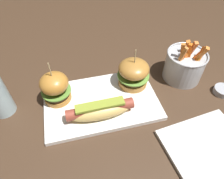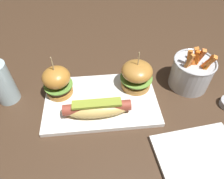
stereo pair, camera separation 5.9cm
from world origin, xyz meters
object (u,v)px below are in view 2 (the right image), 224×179
object	(u,v)px
platter_main	(101,101)
fries_bucket	(191,72)
side_plate	(206,168)
hot_dog	(97,108)
slider_left	(57,82)
slider_right	(137,75)
water_glass	(2,83)

from	to	relation	value
platter_main	fries_bucket	xyz separation A→B (m)	(0.30, 0.05, 0.05)
fries_bucket	side_plate	world-z (taller)	fries_bucket
hot_dog	slider_left	xyz separation A→B (m)	(-0.11, 0.09, 0.02)
slider_right	platter_main	bearing A→B (deg)	-157.69
side_plate	water_glass	xyz separation A→B (m)	(-0.53, 0.28, 0.06)
platter_main	slider_right	xyz separation A→B (m)	(0.12, 0.05, 0.05)
slider_right	water_glass	xyz separation A→B (m)	(-0.40, -0.00, 0.01)
fries_bucket	side_plate	size ratio (longest dim) A/B	0.70
hot_dog	side_plate	size ratio (longest dim) A/B	0.89
water_glass	slider_left	bearing A→B (deg)	-1.30
hot_dog	fries_bucket	xyz separation A→B (m)	(0.31, 0.10, 0.01)
side_plate	water_glass	size ratio (longest dim) A/B	1.58
platter_main	fries_bucket	distance (m)	0.30
slider_right	side_plate	xyz separation A→B (m)	(0.12, -0.28, -0.05)
slider_right	water_glass	world-z (taller)	slider_right
fries_bucket	water_glass	world-z (taller)	fries_bucket
fries_bucket	side_plate	bearing A→B (deg)	-101.53
platter_main	fries_bucket	world-z (taller)	fries_bucket
hot_dog	fries_bucket	bearing A→B (deg)	18.55
fries_bucket	side_plate	distance (m)	0.29
hot_dog	side_plate	bearing A→B (deg)	-35.75
platter_main	water_glass	bearing A→B (deg)	171.19
slider_left	hot_dog	bearing A→B (deg)	-39.74
hot_dog	water_glass	bearing A→B (deg)	160.31
platter_main	slider_right	distance (m)	0.14
hot_dog	slider_left	bearing A→B (deg)	140.26
platter_main	hot_dog	distance (m)	0.06
hot_dog	water_glass	distance (m)	0.29
slider_right	fries_bucket	world-z (taller)	fries_bucket
side_plate	hot_dog	bearing A→B (deg)	144.25
slider_left	water_glass	xyz separation A→B (m)	(-0.16, 0.00, 0.01)
platter_main	water_glass	world-z (taller)	water_glass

